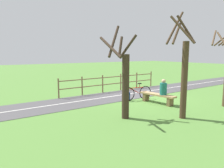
{
  "coord_description": "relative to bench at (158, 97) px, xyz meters",
  "views": [
    {
      "loc": [
        -8.76,
        8.24,
        2.5
      ],
      "look_at": [
        -0.81,
        2.89,
        1.1
      ],
      "focal_mm": 34.3,
      "sensor_mm": 36.0,
      "label": 1
    }
  ],
  "objects": [
    {
      "name": "tree_mid_field",
      "position": [
        -1.02,
        2.88,
        1.2
      ],
      "size": [
        1.41,
        1.24,
        3.55
      ],
      "color": "#38281E",
      "rests_on": "ground_plane"
    },
    {
      "name": "paved_path",
      "position": [
        2.53,
        3.47,
        -0.33
      ],
      "size": [
        3.89,
        36.07,
        0.02
      ],
      "primitive_type": "cube",
      "rotation": [
        0.0,
        0.0,
        0.04
      ],
      "color": "#4C494C",
      "rests_on": "ground_plane"
    },
    {
      "name": "bicycle",
      "position": [
        1.12,
        0.38,
        0.05
      ],
      "size": [
        0.31,
        1.76,
        0.91
      ],
      "rotation": [
        0.0,
        0.0,
        1.42
      ],
      "color": "black",
      "rests_on": "ground_plane"
    },
    {
      "name": "person_seated",
      "position": [
        -0.32,
        -0.04,
        0.47
      ],
      "size": [
        0.38,
        0.38,
        0.77
      ],
      "rotation": [
        0.0,
        0.0,
        0.14
      ],
      "color": "#1E6B66",
      "rests_on": "bench"
    },
    {
      "name": "bench",
      "position": [
        0.0,
        0.0,
        0.0
      ],
      "size": [
        1.99,
        0.65,
        0.48
      ],
      "rotation": [
        0.0,
        0.0,
        0.14
      ],
      "color": "#A88456",
      "rests_on": "ground_plane"
    },
    {
      "name": "backpack",
      "position": [
        1.33,
        0.88,
        -0.11
      ],
      "size": [
        0.32,
        0.29,
        0.46
      ],
      "rotation": [
        0.0,
        0.0,
        0.38
      ],
      "color": "navy",
      "rests_on": "ground_plane"
    },
    {
      "name": "tree_by_path",
      "position": [
        -2.25,
        1.01,
        1.46
      ],
      "size": [
        1.2,
        1.07,
        4.1
      ],
      "color": "#473323",
      "rests_on": "ground_plane"
    },
    {
      "name": "ground_plane",
      "position": [
        1.37,
        -0.53,
        -0.34
      ],
      "size": [
        80.0,
        80.0,
        0.0
      ],
      "primitive_type": "plane",
      "color": "#548438"
    },
    {
      "name": "fence_roadside",
      "position": [
        4.0,
        0.05,
        0.32
      ],
      "size": [
        0.46,
        7.39,
        1.12
      ],
      "rotation": [
        0.0,
        0.0,
        1.62
      ],
      "color": "brown",
      "rests_on": "ground_plane"
    },
    {
      "name": "path_centre_line",
      "position": [
        2.53,
        3.47,
        -0.32
      ],
      "size": [
        1.26,
        31.98,
        0.0
      ],
      "primitive_type": "cube",
      "rotation": [
        0.0,
        0.0,
        0.04
      ],
      "color": "silver",
      "rests_on": "paved_path"
    }
  ]
}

